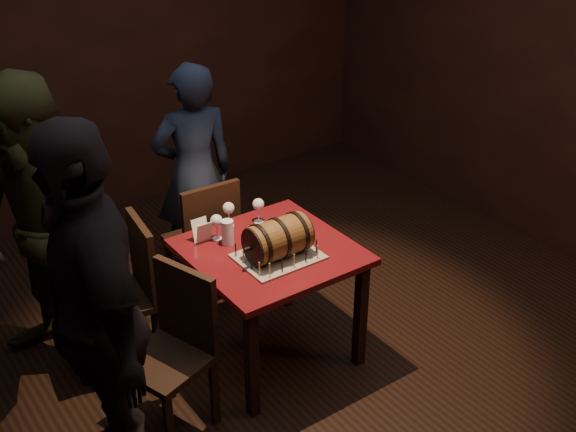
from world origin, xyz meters
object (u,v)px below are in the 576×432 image
(barrel_cake, at_px, (278,238))
(person_back, at_px, (194,174))
(wine_glass_right, at_px, (258,205))
(chair_left_front, at_px, (176,343))
(person_left_front, at_px, (95,317))
(wine_glass_mid, at_px, (229,209))
(chair_left_rear, at_px, (129,287))
(person_left_rear, at_px, (42,237))
(pub_table, at_px, (270,265))
(pint_of_ale, at_px, (228,233))
(chair_back, at_px, (206,237))
(wine_glass_left, at_px, (216,222))

(barrel_cake, distance_m, person_back, 1.19)
(wine_glass_right, xyz_separation_m, chair_left_front, (-0.84, -0.49, -0.35))
(person_left_front, bearing_deg, person_back, 144.56)
(wine_glass_mid, distance_m, chair_left_rear, 0.74)
(wine_glass_mid, height_order, person_left_rear, person_left_rear)
(pub_table, relative_size, person_left_front, 0.47)
(wine_glass_mid, xyz_separation_m, wine_glass_right, (0.17, -0.06, 0.00))
(chair_left_rear, bearing_deg, chair_left_front, -91.81)
(chair_left_rear, height_order, person_left_rear, person_left_rear)
(pint_of_ale, height_order, person_left_rear, person_left_rear)
(person_left_rear, bearing_deg, pint_of_ale, 44.46)
(wine_glass_right, bearing_deg, person_left_front, -154.06)
(pub_table, relative_size, chair_back, 0.97)
(chair_left_front, bearing_deg, wine_glass_left, 40.60)
(wine_glass_right, xyz_separation_m, pint_of_ale, (-0.29, -0.11, -0.05))
(chair_left_rear, bearing_deg, person_left_rear, 156.64)
(pint_of_ale, bearing_deg, chair_back, 76.56)
(pub_table, relative_size, wine_glass_left, 5.59)
(person_left_front, bearing_deg, pub_table, 112.04)
(wine_glass_left, height_order, wine_glass_right, same)
(wine_glass_right, relative_size, person_left_front, 0.08)
(chair_left_rear, bearing_deg, pint_of_ale, -24.68)
(person_left_rear, bearing_deg, barrel_cake, 35.17)
(pint_of_ale, relative_size, person_left_rear, 0.08)
(chair_left_front, relative_size, person_back, 0.59)
(barrel_cake, distance_m, person_left_rear, 1.29)
(person_left_front, bearing_deg, pint_of_ale, 123.81)
(chair_back, relative_size, chair_left_rear, 1.00)
(barrel_cake, bearing_deg, chair_left_rear, 141.69)
(wine_glass_mid, relative_size, pint_of_ale, 1.07)
(chair_left_front, bearing_deg, pub_table, 14.29)
(chair_back, height_order, person_left_rear, person_left_rear)
(wine_glass_left, height_order, chair_left_front, chair_left_front)
(pint_of_ale, xyz_separation_m, chair_left_rear, (-0.53, 0.25, -0.30))
(wine_glass_left, relative_size, person_left_rear, 0.09)
(wine_glass_left, xyz_separation_m, person_back, (0.29, 0.81, -0.08))
(wine_glass_mid, bearing_deg, barrel_cake, -85.52)
(wine_glass_right, xyz_separation_m, person_left_rear, (-1.21, 0.30, 0.04))
(pub_table, bearing_deg, chair_left_rear, 148.02)
(wine_glass_left, bearing_deg, pint_of_ale, -72.45)
(wine_glass_mid, bearing_deg, person_left_front, -148.29)
(chair_left_front, relative_size, person_left_rear, 0.51)
(wine_glass_right, height_order, person_left_front, person_left_front)
(wine_glass_mid, relative_size, person_left_rear, 0.09)
(person_back, bearing_deg, person_left_front, 59.22)
(barrel_cake, xyz_separation_m, person_left_front, (-1.14, -0.22, 0.08))
(wine_glass_mid, relative_size, person_left_front, 0.08)
(chair_left_rear, distance_m, person_back, 1.06)
(person_back, relative_size, person_left_front, 0.82)
(person_back, bearing_deg, wine_glass_left, 81.34)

